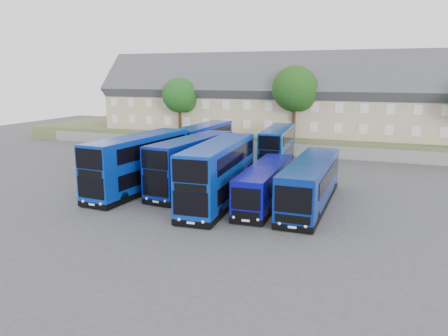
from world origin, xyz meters
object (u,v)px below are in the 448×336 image
at_px(dd_front_mid, 192,165).
at_px(coach_east_a, 265,185).
at_px(tree_mid, 296,91).
at_px(dd_front_left, 139,164).
at_px(tree_west, 181,97).

relative_size(dd_front_mid, coach_east_a, 1.04).
bearing_deg(tree_mid, dd_front_left, -110.49).
bearing_deg(coach_east_a, dd_front_left, 178.31).
relative_size(dd_front_left, tree_west, 1.61).
relative_size(dd_front_mid, tree_mid, 1.28).
relative_size(coach_east_a, tree_mid, 1.23).
xyz_separation_m(dd_front_left, dd_front_mid, (4.15, 2.08, -0.12)).
distance_m(dd_front_mid, tree_west, 24.23).
distance_m(dd_front_mid, coach_east_a, 7.49).
bearing_deg(tree_west, coach_east_a, -50.75).
bearing_deg(dd_front_mid, dd_front_left, -148.87).
bearing_deg(coach_east_a, tree_mid, 93.91).
xyz_separation_m(coach_east_a, tree_mid, (-2.60, 23.27, 6.57)).
height_order(coach_east_a, tree_west, tree_west).
height_order(dd_front_mid, tree_west, tree_west).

